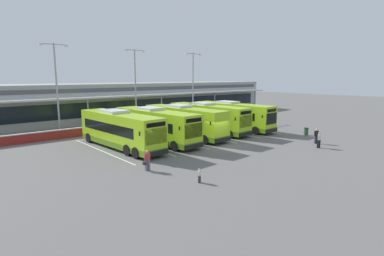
# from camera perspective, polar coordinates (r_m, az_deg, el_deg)

# --- Properties ---
(ground_plane) EXTENTS (200.00, 200.00, 0.00)m
(ground_plane) POSITION_cam_1_polar(r_m,az_deg,el_deg) (31.89, 5.38, -3.25)
(ground_plane) COLOR #605E5B
(terminal_building) EXTENTS (70.00, 13.00, 6.00)m
(terminal_building) POSITION_cam_1_polar(r_m,az_deg,el_deg) (53.46, -16.01, 4.89)
(terminal_building) COLOR #B7B7B2
(terminal_building) RESTS_ON ground
(red_barrier_wall) EXTENTS (60.00, 0.40, 1.10)m
(red_barrier_wall) POSITION_cam_1_polar(r_m,az_deg,el_deg) (42.89, -8.77, 0.76)
(red_barrier_wall) COLOR maroon
(red_barrier_wall) RESTS_ON ground
(coach_bus_leftmost) EXTENTS (3.36, 12.26, 3.78)m
(coach_bus_leftmost) POSITION_cam_1_polar(r_m,az_deg,el_deg) (31.15, -13.45, -0.43)
(coach_bus_leftmost) COLOR #9ED11E
(coach_bus_leftmost) RESTS_ON ground
(coach_bus_left_centre) EXTENTS (3.36, 12.26, 3.78)m
(coach_bus_left_centre) POSITION_cam_1_polar(r_m,az_deg,el_deg) (33.17, -6.94, 0.37)
(coach_bus_left_centre) COLOR #9ED11E
(coach_bus_left_centre) RESTS_ON ground
(coach_bus_centre) EXTENTS (3.36, 12.26, 3.78)m
(coach_bus_centre) POSITION_cam_1_polar(r_m,az_deg,el_deg) (35.90, -1.55, 1.14)
(coach_bus_centre) COLOR #9ED11E
(coach_bus_centre) RESTS_ON ground
(coach_bus_right_centre) EXTENTS (3.36, 12.26, 3.78)m
(coach_bus_right_centre) POSITION_cam_1_polar(r_m,az_deg,el_deg) (39.16, 2.97, 1.84)
(coach_bus_right_centre) COLOR #9ED11E
(coach_bus_right_centre) RESTS_ON ground
(coach_bus_rightmost) EXTENTS (3.36, 12.26, 3.78)m
(coach_bus_rightmost) POSITION_cam_1_polar(r_m,az_deg,el_deg) (41.67, 7.70, 2.24)
(coach_bus_rightmost) COLOR #9ED11E
(coach_bus_rightmost) RESTS_ON ground
(bay_stripe_far_west) EXTENTS (0.14, 13.00, 0.01)m
(bay_stripe_far_west) POSITION_cam_1_polar(r_m,az_deg,el_deg) (30.75, -16.81, -4.10)
(bay_stripe_far_west) COLOR silver
(bay_stripe_far_west) RESTS_ON ground
(bay_stripe_west) EXTENTS (0.14, 13.00, 0.01)m
(bay_stripe_west) POSITION_cam_1_polar(r_m,az_deg,el_deg) (32.63, -10.08, -3.06)
(bay_stripe_west) COLOR silver
(bay_stripe_west) RESTS_ON ground
(bay_stripe_mid_west) EXTENTS (0.14, 13.00, 0.01)m
(bay_stripe_mid_west) POSITION_cam_1_polar(r_m,az_deg,el_deg) (34.92, -4.17, -2.10)
(bay_stripe_mid_west) COLOR silver
(bay_stripe_mid_west) RESTS_ON ground
(bay_stripe_centre) EXTENTS (0.14, 13.00, 0.01)m
(bay_stripe_centre) POSITION_cam_1_polar(r_m,az_deg,el_deg) (37.54, 0.96, -1.24)
(bay_stripe_centre) COLOR silver
(bay_stripe_centre) RESTS_ON ground
(bay_stripe_mid_east) EXTENTS (0.14, 13.00, 0.01)m
(bay_stripe_mid_east) POSITION_cam_1_polar(r_m,az_deg,el_deg) (40.42, 5.39, -0.50)
(bay_stripe_mid_east) COLOR silver
(bay_stripe_mid_east) RESTS_ON ground
(bay_stripe_east) EXTENTS (0.14, 13.00, 0.01)m
(bay_stripe_east) POSITION_cam_1_polar(r_m,az_deg,el_deg) (43.52, 9.21, 0.14)
(bay_stripe_east) COLOR silver
(bay_stripe_east) RESTS_ON ground
(pedestrian_with_handbag) EXTENTS (0.64, 0.33, 1.62)m
(pedestrian_with_handbag) POSITION_cam_1_polar(r_m,az_deg,el_deg) (23.32, -8.47, -5.97)
(pedestrian_with_handbag) COLOR slate
(pedestrian_with_handbag) RESTS_ON ground
(pedestrian_in_dark_coat) EXTENTS (0.52, 0.40, 1.62)m
(pedestrian_in_dark_coat) POSITION_cam_1_polar(r_m,az_deg,el_deg) (34.98, 22.44, -1.34)
(pedestrian_in_dark_coat) COLOR #33333D
(pedestrian_in_dark_coat) RESTS_ON ground
(pedestrian_child) EXTENTS (0.26, 0.29, 1.00)m
(pedestrian_child) POSITION_cam_1_polar(r_m,az_deg,el_deg) (20.64, 1.42, -8.86)
(pedestrian_child) COLOR #33333D
(pedestrian_child) RESTS_ON ground
(pedestrian_near_bin) EXTENTS (0.53, 0.32, 1.62)m
(pedestrian_near_bin) POSITION_cam_1_polar(r_m,az_deg,el_deg) (32.96, 22.87, -2.00)
(pedestrian_near_bin) COLOR black
(pedestrian_near_bin) RESTS_ON ground
(lamp_post_west) EXTENTS (3.24, 0.28, 11.00)m
(lamp_post_west) POSITION_cam_1_polar(r_m,az_deg,el_deg) (39.74, -24.22, 7.65)
(lamp_post_west) COLOR #9E9EA3
(lamp_post_west) RESTS_ON ground
(lamp_post_centre) EXTENTS (3.24, 0.28, 11.00)m
(lamp_post_centre) POSITION_cam_1_polar(r_m,az_deg,el_deg) (44.88, -10.65, 8.45)
(lamp_post_centre) COLOR #9E9EA3
(lamp_post_centre) RESTS_ON ground
(lamp_post_east) EXTENTS (3.24, 0.28, 11.00)m
(lamp_post_east) POSITION_cam_1_polar(r_m,az_deg,el_deg) (50.78, 0.19, 8.73)
(lamp_post_east) COLOR #9E9EA3
(lamp_post_east) RESTS_ON ground
(litter_bin) EXTENTS (0.54, 0.54, 0.93)m
(litter_bin) POSITION_cam_1_polar(r_m,az_deg,el_deg) (39.58, 20.75, -0.62)
(litter_bin) COLOR #2D5133
(litter_bin) RESTS_ON ground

